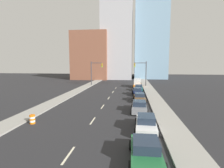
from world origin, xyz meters
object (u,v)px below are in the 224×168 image
object	(u,v)px
sedan_gray	(139,107)
sedan_navy	(137,92)
sedan_teal	(139,88)
sedan_brown	(139,97)
traffic_signal_left	(94,70)
sedan_green	(146,151)
traffic_barrel	(32,119)
box_truck_orange	(137,83)
traffic_signal_right	(143,71)
sedan_white	(146,124)

from	to	relation	value
sedan_gray	sedan_navy	size ratio (longest dim) A/B	1.02
sedan_navy	sedan_teal	distance (m)	5.67
sedan_brown	sedan_gray	bearing A→B (deg)	-94.49
sedan_navy	traffic_signal_left	bearing A→B (deg)	127.82
sedan_green	sedan_navy	distance (m)	23.88
traffic_barrel	box_truck_orange	size ratio (longest dim) A/B	0.16
sedan_green	sedan_brown	distance (m)	18.23
sedan_green	sedan_gray	size ratio (longest dim) A/B	0.97
traffic_signal_right	box_truck_orange	xyz separation A→B (m)	(-1.47, -1.75, -3.23)
traffic_signal_left	box_truck_orange	distance (m)	12.60
traffic_signal_left	traffic_barrel	bearing A→B (deg)	-89.18
traffic_signal_left	traffic_signal_right	size ratio (longest dim) A/B	1.00
sedan_brown	sedan_navy	size ratio (longest dim) A/B	0.97
traffic_signal_right	sedan_green	size ratio (longest dim) A/B	1.55
sedan_teal	sedan_gray	bearing A→B (deg)	-88.85
sedan_brown	box_truck_orange	world-z (taller)	box_truck_orange
traffic_barrel	sedan_brown	size ratio (longest dim) A/B	0.22
box_truck_orange	traffic_barrel	bearing A→B (deg)	-108.67
sedan_gray	box_truck_orange	distance (m)	23.97
sedan_green	sedan_brown	size ratio (longest dim) A/B	1.02
traffic_signal_left	sedan_green	xyz separation A→B (m)	(11.75, -37.42, -3.63)
traffic_signal_right	sedan_white	world-z (taller)	traffic_signal_right
traffic_barrel	sedan_teal	size ratio (longest dim) A/B	0.21
sedan_white	sedan_gray	distance (m)	6.47
traffic_barrel	sedan_white	xyz separation A→B (m)	(11.69, -0.48, 0.20)
traffic_signal_left	sedan_navy	size ratio (longest dim) A/B	1.54
sedan_navy	box_truck_orange	size ratio (longest dim) A/B	0.74
sedan_green	sedan_gray	world-z (taller)	sedan_green
sedan_white	sedan_teal	distance (m)	24.29
traffic_signal_left	traffic_signal_right	xyz separation A→B (m)	(13.52, 0.00, 0.00)
sedan_green	sedan_gray	bearing A→B (deg)	89.56
sedan_gray	box_truck_orange	size ratio (longest dim) A/B	0.76
traffic_signal_left	sedan_teal	size ratio (longest dim) A/B	1.50
sedan_brown	sedan_navy	bearing A→B (deg)	89.58
traffic_barrel	sedan_gray	xyz separation A→B (m)	(11.29, 5.97, 0.18)
sedan_green	sedan_white	distance (m)	5.26
traffic_signal_left	traffic_barrel	distance (m)	31.93
sedan_navy	sedan_gray	bearing A→B (deg)	-93.38
sedan_white	traffic_signal_right	bearing A→B (deg)	89.69
sedan_brown	sedan_green	bearing A→B (deg)	-93.17
traffic_barrel	sedan_navy	world-z (taller)	sedan_navy
box_truck_orange	sedan_teal	bearing A→B (deg)	-86.14
sedan_green	sedan_white	world-z (taller)	sedan_white
traffic_barrel	box_truck_orange	bearing A→B (deg)	68.82
traffic_signal_left	box_truck_orange	size ratio (longest dim) A/B	1.14
sedan_green	sedan_brown	bearing A→B (deg)	88.82
traffic_barrel	sedan_white	bearing A→B (deg)	-2.35
traffic_signal_right	sedan_teal	bearing A→B (deg)	-99.52
sedan_green	sedan_gray	xyz separation A→B (m)	(-0.00, 11.70, -0.01)
traffic_signal_left	traffic_signal_right	world-z (taller)	same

